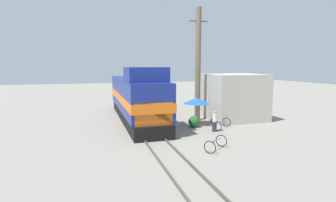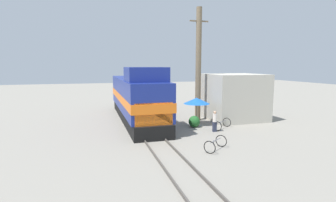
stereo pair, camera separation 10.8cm
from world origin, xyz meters
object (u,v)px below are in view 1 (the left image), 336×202
at_px(utility_pole, 198,65).
at_px(bicycle_spare, 216,144).
at_px(bicycle, 222,124).
at_px(locomotive, 137,98).
at_px(person_bystander, 215,120).
at_px(billboard_sign, 210,94).
at_px(vendor_umbrella, 196,101).

xyz_separation_m(utility_pole, bicycle_spare, (-2.42, -8.65, -4.85)).
distance_m(utility_pole, bicycle, 6.19).
bearing_deg(locomotive, person_bystander, -48.72).
relative_size(person_bystander, bicycle, 0.87).
distance_m(locomotive, billboard_sign, 7.73).
bearing_deg(vendor_umbrella, utility_pole, 64.42).
distance_m(utility_pole, bicycle_spare, 10.21).
distance_m(vendor_umbrella, billboard_sign, 4.77).
distance_m(utility_pole, billboard_sign, 4.08).
relative_size(vendor_umbrella, bicycle_spare, 1.33).
bearing_deg(billboard_sign, person_bystander, -112.17).
height_order(bicycle, bicycle_spare, bicycle_spare).
bearing_deg(bicycle_spare, billboard_sign, 118.31).
bearing_deg(utility_pole, person_bystander, -95.64).
bearing_deg(person_bystander, utility_pole, 84.36).
distance_m(utility_pole, person_bystander, 6.29).
relative_size(utility_pole, person_bystander, 6.29).
distance_m(locomotive, bicycle_spare, 10.60).
distance_m(locomotive, vendor_umbrella, 5.66).
height_order(billboard_sign, person_bystander, billboard_sign).
bearing_deg(bicycle_spare, locomotive, 159.36).
height_order(vendor_umbrella, person_bystander, vendor_umbrella).
height_order(utility_pole, bicycle_spare, utility_pole).
height_order(utility_pole, billboard_sign, utility_pole).
xyz_separation_m(locomotive, vendor_umbrella, (4.68, -3.18, 0.00)).
distance_m(vendor_umbrella, bicycle, 3.00).
xyz_separation_m(locomotive, billboard_sign, (7.71, 0.51, 0.16)).
distance_m(billboard_sign, person_bystander, 6.99).
relative_size(vendor_umbrella, person_bystander, 1.44).
height_order(vendor_umbrella, billboard_sign, billboard_sign).
bearing_deg(locomotive, bicycle, -39.57).
xyz_separation_m(bicycle, bicycle_spare, (-3.02, -4.86, 0.01)).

